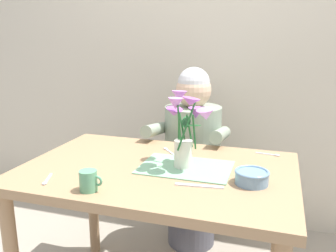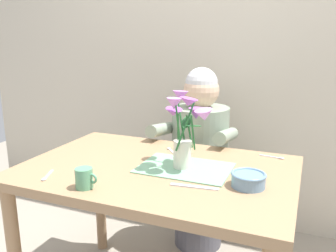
{
  "view_description": "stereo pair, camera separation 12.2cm",
  "coord_description": "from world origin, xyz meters",
  "px_view_note": "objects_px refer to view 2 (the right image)",
  "views": [
    {
      "loc": [
        0.49,
        -1.39,
        1.3
      ],
      "look_at": [
        0.03,
        0.05,
        0.92
      ],
      "focal_mm": 37.66,
      "sensor_mm": 36.0,
      "label": 1
    },
    {
      "loc": [
        0.61,
        -1.35,
        1.3
      ],
      "look_at": [
        0.03,
        0.05,
        0.92
      ],
      "focal_mm": 37.66,
      "sensor_mm": 36.0,
      "label": 2
    }
  ],
  "objects_px": {
    "ceramic_bowl": "(248,179)",
    "dinner_knife": "(194,187)",
    "seated_person": "(199,161)",
    "ceramic_mug": "(84,178)",
    "flower_vase": "(185,126)"
  },
  "relations": [
    {
      "from": "flower_vase",
      "to": "ceramic_bowl",
      "type": "height_order",
      "value": "flower_vase"
    },
    {
      "from": "ceramic_mug",
      "to": "dinner_knife",
      "type": "bearing_deg",
      "value": 23.08
    },
    {
      "from": "seated_person",
      "to": "ceramic_bowl",
      "type": "bearing_deg",
      "value": -61.24
    },
    {
      "from": "seated_person",
      "to": "flower_vase",
      "type": "xyz_separation_m",
      "value": [
        0.11,
        -0.58,
        0.37
      ]
    },
    {
      "from": "seated_person",
      "to": "ceramic_bowl",
      "type": "height_order",
      "value": "seated_person"
    },
    {
      "from": "ceramic_bowl",
      "to": "dinner_knife",
      "type": "height_order",
      "value": "ceramic_bowl"
    },
    {
      "from": "flower_vase",
      "to": "dinner_knife",
      "type": "distance_m",
      "value": 0.28
    },
    {
      "from": "ceramic_bowl",
      "to": "dinner_knife",
      "type": "distance_m",
      "value": 0.21
    },
    {
      "from": "seated_person",
      "to": "ceramic_mug",
      "type": "distance_m",
      "value": 0.97
    },
    {
      "from": "flower_vase",
      "to": "ceramic_mug",
      "type": "height_order",
      "value": "flower_vase"
    },
    {
      "from": "seated_person",
      "to": "ceramic_bowl",
      "type": "xyz_separation_m",
      "value": [
        0.4,
        -0.68,
        0.21
      ]
    },
    {
      "from": "seated_person",
      "to": "dinner_knife",
      "type": "bearing_deg",
      "value": -76.44
    },
    {
      "from": "seated_person",
      "to": "dinner_knife",
      "type": "xyz_separation_m",
      "value": [
        0.21,
        -0.76,
        0.18
      ]
    },
    {
      "from": "dinner_knife",
      "to": "seated_person",
      "type": "bearing_deg",
      "value": 99.1
    },
    {
      "from": "ceramic_bowl",
      "to": "flower_vase",
      "type": "bearing_deg",
      "value": 161.55
    }
  ]
}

